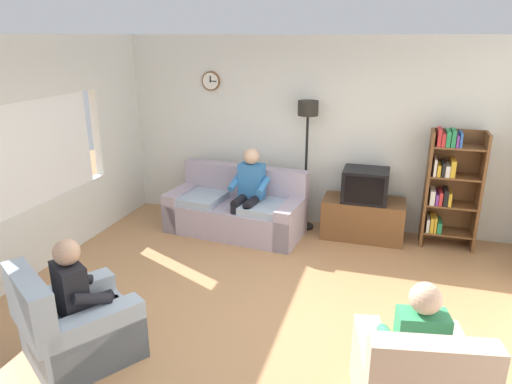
# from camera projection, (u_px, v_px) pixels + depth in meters

# --- Properties ---
(ground_plane) EXTENTS (12.00, 12.00, 0.00)m
(ground_plane) POSITION_uv_depth(u_px,v_px,m) (262.00, 314.00, 4.69)
(ground_plane) COLOR #B27F51
(back_wall_assembly) EXTENTS (6.20, 0.17, 2.70)m
(back_wall_assembly) POSITION_uv_depth(u_px,v_px,m) (313.00, 133.00, 6.67)
(back_wall_assembly) COLOR silver
(back_wall_assembly) RESTS_ON ground_plane
(left_wall_assembly) EXTENTS (0.12, 5.80, 2.70)m
(left_wall_assembly) POSITION_uv_depth(u_px,v_px,m) (14.00, 165.00, 5.07)
(left_wall_assembly) COLOR silver
(left_wall_assembly) RESTS_ON ground_plane
(couch) EXTENTS (1.98, 1.06, 0.90)m
(couch) POSITION_uv_depth(u_px,v_px,m) (236.00, 210.00, 6.61)
(couch) COLOR #A899A8
(couch) RESTS_ON ground_plane
(tv_stand) EXTENTS (1.10, 0.56, 0.55)m
(tv_stand) POSITION_uv_depth(u_px,v_px,m) (363.00, 218.00, 6.42)
(tv_stand) COLOR brown
(tv_stand) RESTS_ON ground_plane
(tv) EXTENTS (0.60, 0.49, 0.44)m
(tv) POSITION_uv_depth(u_px,v_px,m) (365.00, 185.00, 6.24)
(tv) COLOR black
(tv) RESTS_ON tv_stand
(bookshelf) EXTENTS (0.68, 0.36, 1.58)m
(bookshelf) POSITION_uv_depth(u_px,v_px,m) (449.00, 185.00, 6.02)
(bookshelf) COLOR brown
(bookshelf) RESTS_ON ground_plane
(floor_lamp) EXTENTS (0.28, 0.28, 1.85)m
(floor_lamp) POSITION_uv_depth(u_px,v_px,m) (307.00, 130.00, 6.37)
(floor_lamp) COLOR black
(floor_lamp) RESTS_ON ground_plane
(armchair_near_window) EXTENTS (1.15, 1.17, 0.90)m
(armchair_near_window) POSITION_uv_depth(u_px,v_px,m) (77.00, 328.00, 3.98)
(armchair_near_window) COLOR #9EADBC
(armchair_near_window) RESTS_ON ground_plane
(person_on_couch) EXTENTS (0.54, 0.56, 1.24)m
(person_on_couch) POSITION_uv_depth(u_px,v_px,m) (249.00, 188.00, 6.32)
(person_on_couch) COLOR #3372B2
(person_on_couch) RESTS_ON ground_plane
(person_in_left_armchair) EXTENTS (0.61, 0.64, 1.12)m
(person_in_left_armchair) POSITION_uv_depth(u_px,v_px,m) (83.00, 292.00, 3.94)
(person_in_left_armchair) COLOR black
(person_in_left_armchair) RESTS_ON ground_plane
(person_in_right_armchair) EXTENTS (0.56, 0.58, 1.12)m
(person_in_right_armchair) POSITION_uv_depth(u_px,v_px,m) (416.00, 341.00, 3.30)
(person_in_right_armchair) COLOR #338C59
(person_in_right_armchair) RESTS_ON ground_plane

